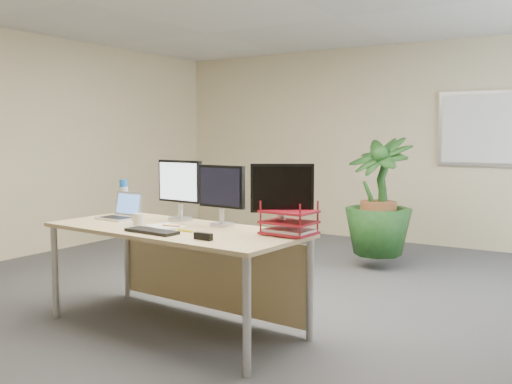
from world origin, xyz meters
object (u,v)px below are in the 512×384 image
Objects in this scene: floor_plant at (379,201)px; monitor_right at (222,191)px; monitor_left at (180,186)px; desk at (185,247)px; laptop at (122,212)px.

floor_plant reaches higher than monitor_right.
floor_plant is 2.57m from monitor_left.
floor_plant is 3.23× the size of monitor_right.
laptop is (-0.69, 0.02, 0.22)m from desk.
floor_plant is 3.07× the size of monitor_left.
desk is at bearing -1.55° from laptop.
laptop is at bearing 178.45° from desk.
monitor_right is 1.47× the size of laptop.
laptop is (-0.48, -0.18, -0.22)m from monitor_left.
floor_plant is 4.74× the size of laptop.
monitor_right reaches higher than desk.
laptop reaches higher than desk.
monitor_left is at bearing 136.35° from desk.
floor_plant reaches higher than laptop.
monitor_right is at bearing -97.58° from floor_plant.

